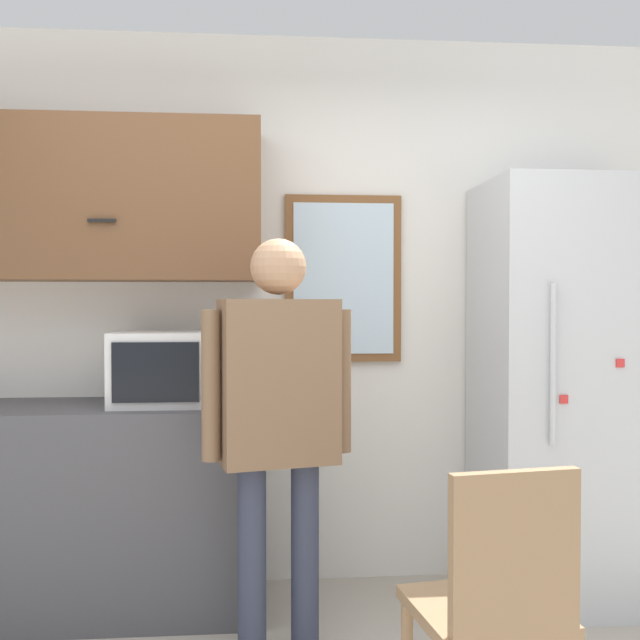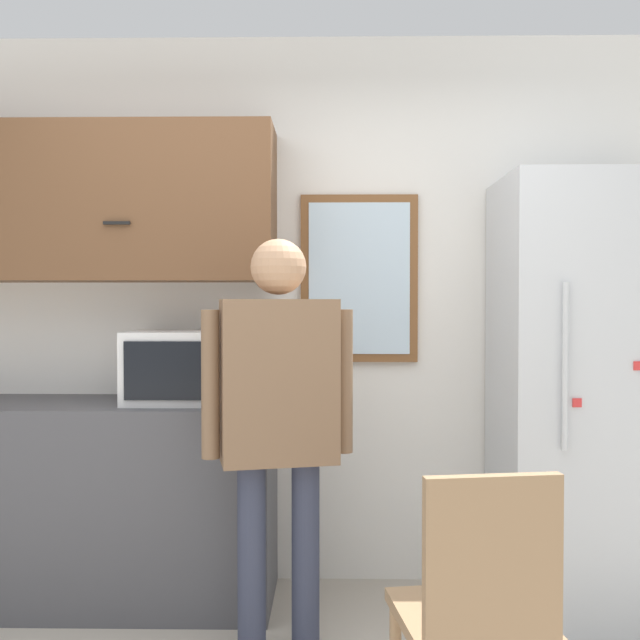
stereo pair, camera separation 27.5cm
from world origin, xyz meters
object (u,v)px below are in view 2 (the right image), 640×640
microwave (186,367)px  refrigerator (590,394)px  person (279,404)px  chair (478,605)px

microwave → refrigerator: bearing=-1.3°
person → refrigerator: 1.45m
person → refrigerator: bearing=5.7°
refrigerator → microwave: bearing=178.7°
person → chair: size_ratio=1.80×
microwave → refrigerator: refrigerator is taller
microwave → chair: bearing=-46.7°
person → chair: (0.64, -0.66, -0.50)m
chair → person: bearing=-54.5°
person → chair: bearing=-59.1°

